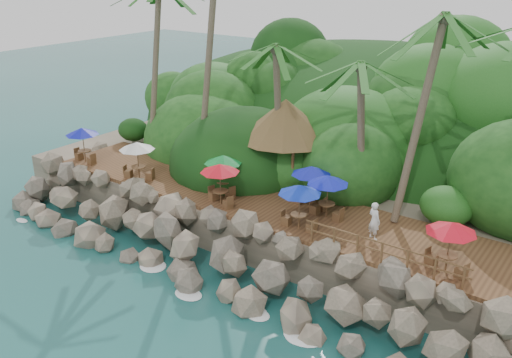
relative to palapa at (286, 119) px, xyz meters
The scene contains 12 objects.
ground 10.96m from the palapa, 87.64° to the right, with size 140.00×140.00×0.00m, color #19514F.
land_base 8.22m from the palapa, 86.73° to the left, with size 32.00×25.20×2.10m, color gray.
jungle_hill 15.34m from the palapa, 88.45° to the left, with size 44.80×28.00×15.40m, color #143811.
seawall 8.66m from the palapa, 86.99° to the right, with size 29.00×4.00×2.30m, color gray, non-canonical shape.
terrace 4.89m from the palapa, 83.37° to the right, with size 26.00×5.00×0.20m, color brown.
jungle_foliage 8.14m from the palapa, 86.15° to the left, with size 44.00×16.00×12.00m, color #143811, non-canonical shape.
foam_line 10.69m from the palapa, 87.56° to the right, with size 25.20×0.80×0.06m.
palms 6.27m from the palapa, 19.48° to the right, with size 27.26×7.01×14.55m.
palapa is the anchor object (origin of this frame).
dining_clusters 4.34m from the palapa, 92.59° to the right, with size 24.18×4.64×2.17m.
railing 10.54m from the palapa, 33.86° to the right, with size 7.20×0.10×1.00m.
waiter 8.58m from the palapa, 27.95° to the right, with size 0.65×0.42×1.77m, color white.
Camera 1 is at (15.54, -15.49, 14.02)m, focal length 38.99 mm.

